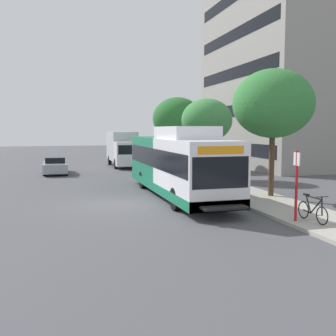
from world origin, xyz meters
TOP-DOWN VIEW (x-y plane):
  - ground_plane at (0.00, 8.00)m, footprint 120.00×120.00m
  - sidewalk_curb at (7.00, 6.00)m, footprint 3.00×56.00m
  - transit_bus at (3.51, 1.55)m, footprint 2.58×12.25m
  - bus_stop_sign_pole at (5.87, -5.65)m, footprint 0.10×0.36m
  - bicycle_parked at (6.41, -5.90)m, footprint 0.52×1.76m
  - street_tree_near_stop at (7.93, -0.37)m, footprint 4.04×4.04m
  - street_tree_mid_block at (7.71, 8.11)m, footprint 3.58×3.58m
  - street_tree_far_block at (7.82, 15.45)m, footprint 4.36×4.36m
  - parked_car_far_lane at (-2.63, 14.28)m, footprint 1.80×4.50m
  - box_truck_background at (3.58, 19.08)m, footprint 2.32×7.01m
  - apartment_tower_backdrop at (19.50, 16.19)m, footprint 11.99×16.82m
  - lattice_comm_tower at (24.61, 29.17)m, footprint 1.10×1.10m

SIDE VIEW (x-z plane):
  - ground_plane at x=0.00m, z-range 0.00..0.00m
  - sidewalk_curb at x=7.00m, z-range 0.00..0.14m
  - bicycle_parked at x=6.41m, z-range 0.05..1.07m
  - parked_car_far_lane at x=-2.63m, z-range 0.00..1.33m
  - bus_stop_sign_pole at x=5.87m, z-range 0.35..2.95m
  - transit_bus at x=3.51m, z-range -0.12..3.53m
  - box_truck_background at x=3.58m, z-range 0.12..3.37m
  - street_tree_mid_block at x=7.71m, z-range 1.37..6.88m
  - street_tree_far_block at x=7.82m, z-range 1.35..7.51m
  - street_tree_near_stop at x=7.93m, z-range 1.59..7.96m
  - lattice_comm_tower at x=24.61m, z-range -4.88..24.34m
  - apartment_tower_backdrop at x=19.50m, z-range 0.00..24.28m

